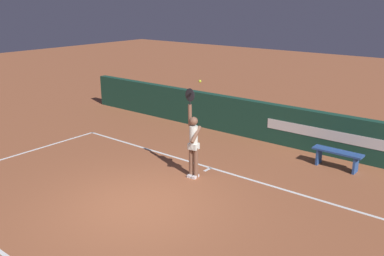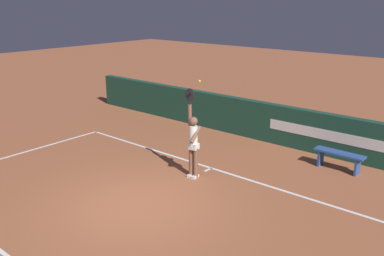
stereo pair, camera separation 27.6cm
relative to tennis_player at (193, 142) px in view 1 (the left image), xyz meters
name	(u,v)px [view 1 (the left image)]	position (x,y,z in m)	size (l,w,h in m)	color
ground_plane	(138,206)	(0.01, -2.07, -0.99)	(60.00, 60.00, 0.00)	#9D5736
court_lines	(138,205)	(0.01, -2.06, -0.99)	(10.50, 5.82, 0.00)	white
back_wall	(266,122)	(0.01, 3.86, -0.35)	(16.38, 0.29, 1.29)	#194132
tennis_player	(193,142)	(0.00, 0.00, 0.00)	(0.44, 0.45, 2.39)	brown
tennis_ball	(200,81)	(0.34, -0.18, 1.65)	(0.07, 0.07, 0.07)	#C6E72E
courtside_bench_near	(337,155)	(2.76, 2.94, -0.60)	(1.37, 0.39, 0.52)	#294E95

